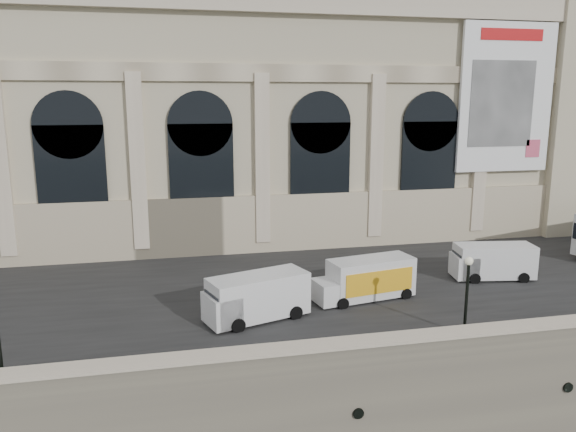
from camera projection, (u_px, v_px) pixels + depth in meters
name	position (u px, v px, depth m)	size (l,w,h in m)	color
quay	(234.00, 248.00, 61.15)	(160.00, 70.00, 6.00)	#7A725E
street	(268.00, 282.00, 40.46)	(160.00, 24.00, 0.06)	#2D2D2D
parapet	(317.00, 356.00, 27.53)	(160.00, 1.40, 1.21)	#7A725E
museum	(172.00, 90.00, 52.50)	(69.00, 18.70, 29.10)	#C5B897
clock_pavilion	(569.00, 54.00, 57.31)	(13.00, 14.72, 36.70)	#C5B897
van_b	(253.00, 298.00, 33.17)	(6.60, 4.12, 2.75)	silver
van_c	(489.00, 262.00, 40.89)	(6.07, 3.11, 2.58)	silver
box_truck	(366.00, 279.00, 36.74)	(7.04, 3.36, 2.73)	silver
lamp_right	(467.00, 297.00, 30.96)	(0.46, 0.46, 4.55)	black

